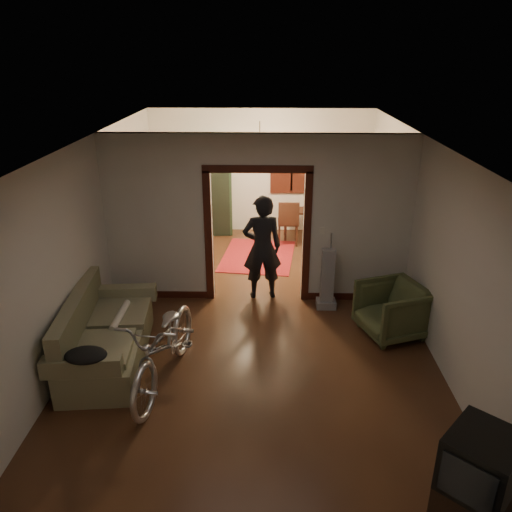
{
  "coord_description": "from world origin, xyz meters",
  "views": [
    {
      "loc": [
        0.17,
        -6.99,
        3.98
      ],
      "look_at": [
        0.0,
        -0.3,
        1.2
      ],
      "focal_mm": 35.0,
      "sensor_mm": 36.0,
      "label": 1
    }
  ],
  "objects_px": {
    "person": "(262,248)",
    "locker": "(209,190)",
    "desk": "(303,224)",
    "bicycle": "(165,345)",
    "armchair": "(392,310)",
    "sofa": "(107,330)"
  },
  "relations": [
    {
      "from": "person",
      "to": "locker",
      "type": "bearing_deg",
      "value": -77.77
    },
    {
      "from": "person",
      "to": "desk",
      "type": "relative_size",
      "value": 2.03
    },
    {
      "from": "bicycle",
      "to": "armchair",
      "type": "distance_m",
      "value": 3.37
    },
    {
      "from": "bicycle",
      "to": "locker",
      "type": "xyz_separation_m",
      "value": [
        -0.07,
        5.72,
        0.46
      ]
    },
    {
      "from": "sofa",
      "to": "person",
      "type": "height_order",
      "value": "person"
    },
    {
      "from": "locker",
      "to": "armchair",
      "type": "bearing_deg",
      "value": -60.78
    },
    {
      "from": "locker",
      "to": "desk",
      "type": "xyz_separation_m",
      "value": [
        2.14,
        -0.36,
        -0.68
      ]
    },
    {
      "from": "armchair",
      "to": "bicycle",
      "type": "bearing_deg",
      "value": -88.1
    },
    {
      "from": "bicycle",
      "to": "desk",
      "type": "height_order",
      "value": "bicycle"
    },
    {
      "from": "sofa",
      "to": "bicycle",
      "type": "distance_m",
      "value": 1.0
    },
    {
      "from": "person",
      "to": "locker",
      "type": "xyz_separation_m",
      "value": [
        -1.25,
        3.26,
        0.1
      ]
    },
    {
      "from": "bicycle",
      "to": "person",
      "type": "xyz_separation_m",
      "value": [
        1.18,
        2.46,
        0.36
      ]
    },
    {
      "from": "person",
      "to": "locker",
      "type": "height_order",
      "value": "locker"
    },
    {
      "from": "desk",
      "to": "bicycle",
      "type": "bearing_deg",
      "value": -111.51
    },
    {
      "from": "desk",
      "to": "armchair",
      "type": "bearing_deg",
      "value": -76.01
    },
    {
      "from": "bicycle",
      "to": "armchair",
      "type": "xyz_separation_m",
      "value": [
        3.13,
        1.25,
        -0.14
      ]
    },
    {
      "from": "sofa",
      "to": "desk",
      "type": "bearing_deg",
      "value": 53.22
    },
    {
      "from": "person",
      "to": "desk",
      "type": "bearing_deg",
      "value": -115.86
    },
    {
      "from": "armchair",
      "to": "person",
      "type": "height_order",
      "value": "person"
    },
    {
      "from": "locker",
      "to": "person",
      "type": "bearing_deg",
      "value": -75.33
    },
    {
      "from": "desk",
      "to": "person",
      "type": "bearing_deg",
      "value": -107.43
    },
    {
      "from": "sofa",
      "to": "person",
      "type": "distance_m",
      "value": 2.9
    }
  ]
}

